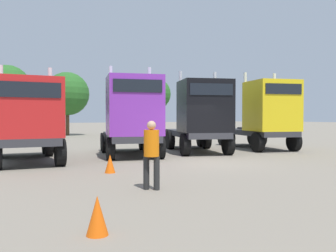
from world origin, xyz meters
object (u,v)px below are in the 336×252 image
(visitor_in_hivis, at_px, (151,150))
(semi_truck_red, at_px, (27,120))
(semi_truck_black, at_px, (201,116))
(semi_truck_purple, at_px, (132,116))
(traffic_cone_mid, at_px, (97,215))
(traffic_cone_near, at_px, (110,164))
(semi_truck_yellow, at_px, (266,115))

(visitor_in_hivis, bearing_deg, semi_truck_red, -119.86)
(semi_truck_red, bearing_deg, semi_truck_black, 95.01)
(semi_truck_red, height_order, semi_truck_purple, semi_truck_purple)
(traffic_cone_mid, bearing_deg, traffic_cone_near, 69.25)
(visitor_in_hivis, bearing_deg, traffic_cone_near, -136.89)
(semi_truck_red, relative_size, visitor_in_hivis, 3.50)
(semi_truck_purple, distance_m, traffic_cone_mid, 11.16)
(semi_truck_red, bearing_deg, semi_truck_yellow, 93.42)
(semi_truck_yellow, height_order, traffic_cone_near, semi_truck_yellow)
(semi_truck_yellow, distance_m, visitor_in_hivis, 12.69)
(visitor_in_hivis, height_order, traffic_cone_mid, visitor_in_hivis)
(semi_truck_purple, xyz_separation_m, semi_truck_yellow, (8.15, -0.23, 0.10))
(semi_truck_yellow, bearing_deg, semi_truck_red, -75.44)
(semi_truck_red, bearing_deg, traffic_cone_near, 33.49)
(traffic_cone_mid, bearing_deg, semi_truck_yellow, 37.09)
(visitor_in_hivis, bearing_deg, traffic_cone_mid, 2.94)
(semi_truck_purple, height_order, visitor_in_hivis, semi_truck_purple)
(traffic_cone_near, relative_size, traffic_cone_mid, 0.98)
(semi_truck_yellow, bearing_deg, traffic_cone_mid, -38.46)
(semi_truck_purple, relative_size, traffic_cone_near, 9.75)
(semi_truck_red, xyz_separation_m, visitor_in_hivis, (2.22, -6.91, -0.71))
(semi_truck_yellow, relative_size, traffic_cone_near, 10.34)
(semi_truck_red, xyz_separation_m, semi_truck_purple, (4.65, 0.26, 0.16))
(semi_truck_red, distance_m, traffic_cone_mid, 9.83)
(semi_truck_black, distance_m, visitor_in_hivis, 9.56)
(semi_truck_black, xyz_separation_m, visitor_in_hivis, (-6.27, -7.16, -0.88))
(semi_truck_purple, relative_size, semi_truck_yellow, 0.94)
(semi_truck_purple, distance_m, semi_truck_black, 3.84)
(semi_truck_black, relative_size, traffic_cone_near, 10.36)
(semi_truck_red, height_order, visitor_in_hivis, semi_truck_red)
(semi_truck_red, distance_m, visitor_in_hivis, 7.29)
(semi_truck_purple, xyz_separation_m, traffic_cone_near, (-2.47, -4.00, -1.61))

